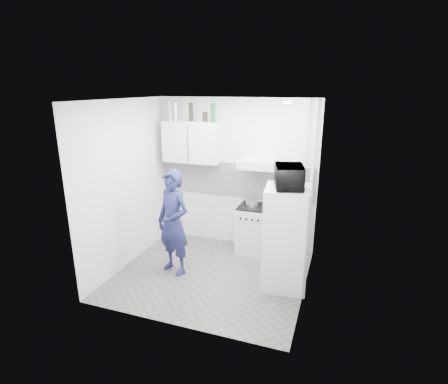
% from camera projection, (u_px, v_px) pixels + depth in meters
% --- Properties ---
extents(floor, '(2.80, 2.80, 0.00)m').
position_uv_depth(floor, '(211.00, 274.00, 5.36)').
color(floor, '#575757').
rests_on(floor, ground).
extents(ceiling, '(2.80, 2.80, 0.00)m').
position_uv_depth(ceiling, '(209.00, 100.00, 4.61)').
color(ceiling, white).
rests_on(ceiling, wall_back).
extents(wall_back, '(2.80, 0.00, 2.80)m').
position_uv_depth(wall_back, '(236.00, 174.00, 6.11)').
color(wall_back, silver).
rests_on(wall_back, floor).
extents(wall_left, '(0.00, 2.60, 2.60)m').
position_uv_depth(wall_left, '(126.00, 185.00, 5.43)').
color(wall_left, silver).
rests_on(wall_left, floor).
extents(wall_right, '(0.00, 2.60, 2.60)m').
position_uv_depth(wall_right, '(310.00, 204.00, 4.54)').
color(wall_right, silver).
rests_on(wall_right, floor).
extents(person, '(0.69, 0.56, 1.62)m').
position_uv_depth(person, '(173.00, 223.00, 5.23)').
color(person, '#1C1F4C').
rests_on(person, floor).
extents(stove, '(0.50, 0.50, 0.80)m').
position_uv_depth(stove, '(253.00, 229.00, 6.03)').
color(stove, beige).
rests_on(stove, floor).
extents(fridge, '(0.68, 0.68, 1.47)m').
position_uv_depth(fridge, '(286.00, 238.00, 4.88)').
color(fridge, silver).
rests_on(fridge, floor).
extents(stove_top, '(0.48, 0.48, 0.03)m').
position_uv_depth(stove_top, '(253.00, 207.00, 5.91)').
color(stove_top, black).
rests_on(stove_top, stove).
extents(saucepan, '(0.20, 0.20, 0.11)m').
position_uv_depth(saucepan, '(252.00, 203.00, 5.86)').
color(saucepan, silver).
rests_on(saucepan, stove_top).
extents(microwave, '(0.62, 0.49, 0.30)m').
position_uv_depth(microwave, '(289.00, 177.00, 4.62)').
color(microwave, black).
rests_on(microwave, fridge).
extents(bottle_a, '(0.08, 0.08, 0.33)m').
position_uv_depth(bottle_a, '(170.00, 111.00, 6.01)').
color(bottle_a, '#B2B7BC').
rests_on(bottle_a, upper_cabinet).
extents(bottle_b, '(0.08, 0.08, 0.30)m').
position_uv_depth(bottle_b, '(175.00, 112.00, 5.98)').
color(bottle_b, silver).
rests_on(bottle_b, upper_cabinet).
extents(bottle_d, '(0.07, 0.07, 0.31)m').
position_uv_depth(bottle_d, '(191.00, 112.00, 5.89)').
color(bottle_d, black).
rests_on(bottle_d, upper_cabinet).
extents(canister_b, '(0.08, 0.08, 0.16)m').
position_uv_depth(canister_b, '(205.00, 117.00, 5.83)').
color(canister_b, black).
rests_on(canister_b, upper_cabinet).
extents(bottle_e, '(0.08, 0.08, 0.31)m').
position_uv_depth(bottle_e, '(213.00, 113.00, 5.76)').
color(bottle_e, '#144C1E').
rests_on(bottle_e, upper_cabinet).
extents(upper_cabinet, '(1.00, 0.35, 0.70)m').
position_uv_depth(upper_cabinet, '(192.00, 142.00, 6.03)').
color(upper_cabinet, silver).
rests_on(upper_cabinet, wall_back).
extents(range_hood, '(0.60, 0.50, 0.14)m').
position_uv_depth(range_hood, '(258.00, 163.00, 5.67)').
color(range_hood, beige).
rests_on(range_hood, wall_back).
extents(backsplash, '(2.74, 0.03, 0.60)m').
position_uv_depth(backsplash, '(236.00, 180.00, 6.13)').
color(backsplash, white).
rests_on(backsplash, wall_back).
extents(pipe_a, '(0.05, 0.05, 2.60)m').
position_uv_depth(pipe_a, '(311.00, 181.00, 5.63)').
color(pipe_a, beige).
rests_on(pipe_a, floor).
extents(pipe_b, '(0.04, 0.04, 2.60)m').
position_uv_depth(pipe_b, '(304.00, 181.00, 5.67)').
color(pipe_b, beige).
rests_on(pipe_b, floor).
extents(ceiling_spot_fixture, '(0.10, 0.10, 0.02)m').
position_uv_depth(ceiling_spot_fixture, '(287.00, 103.00, 4.48)').
color(ceiling_spot_fixture, white).
rests_on(ceiling_spot_fixture, ceiling).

